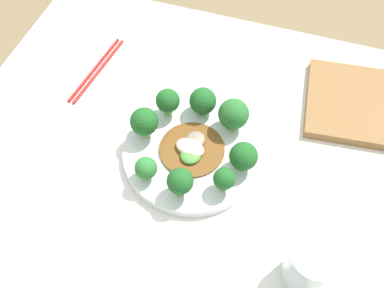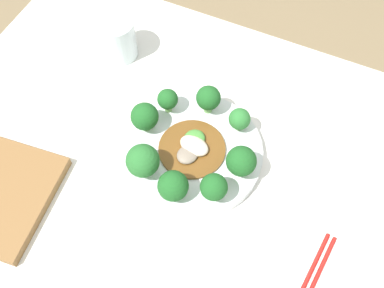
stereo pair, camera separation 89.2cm
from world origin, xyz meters
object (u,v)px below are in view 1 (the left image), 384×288
broccoli_southwest (146,168)px  broccoli_northwest (168,101)px  broccoli_northeast (234,114)px  chopsticks (97,70)px  broccoli_west (144,122)px  broccoli_north (203,101)px  broccoli_southeast (224,179)px  cutting_board (375,107)px  plate (192,153)px  drinking_glass (310,265)px  broccoli_east (243,157)px  broccoli_south (180,182)px  stirfry_center (192,148)px

broccoli_southwest → broccoli_northwest: size_ratio=0.79×
broccoli_northeast → chopsticks: bearing=167.5°
broccoli_west → broccoli_northwest: bearing=69.6°
broccoli_north → broccoli_southeast: bearing=-60.8°
chopsticks → broccoli_northeast: bearing=-12.5°
broccoli_northeast → cutting_board: 0.31m
plate → chopsticks: (-0.27, 0.15, -0.01)m
broccoli_northeast → broccoli_northwest: broccoli_northeast is taller
broccoli_north → drinking_glass: drinking_glass is taller
broccoli_southeast → broccoli_northeast: 0.14m
broccoli_east → plate: bearing=175.5°
broccoli_southeast → cutting_board: broccoli_southeast is taller
broccoli_south → broccoli_northwest: (-0.08, 0.16, -0.00)m
broccoli_south → broccoli_northwest: size_ratio=1.02×
plate → broccoli_south: bearing=-84.4°
plate → stirfry_center: size_ratio=2.12×
broccoli_southwest → broccoli_northeast: bearing=53.3°
plate → broccoli_north: broccoli_north is taller
broccoli_south → chopsticks: size_ratio=0.31×
broccoli_southeast → broccoli_northwest: size_ratio=0.88×
broccoli_northeast → broccoli_east: 0.09m
broccoli_east → broccoli_north: size_ratio=1.04×
broccoli_north → broccoli_northeast: bearing=-15.3°
plate → chopsticks: 0.31m
plate → broccoli_northeast: broccoli_northeast is taller
broccoli_south → cutting_board: bearing=45.5°
broccoli_east → chopsticks: broccoli_east is taller
broccoli_north → chopsticks: bearing=168.3°
broccoli_east → broccoli_northwest: same height
broccoli_southwest → broccoli_south: bearing=-10.3°
broccoli_east → broccoli_north: broccoli_east is taller
broccoli_northeast → drinking_glass: same height
plate → broccoli_southwest: (-0.06, -0.08, 0.04)m
broccoli_southwest → broccoli_west: bearing=112.7°
broccoli_northeast → chopsticks: broccoli_northeast is taller
plate → broccoli_east: broccoli_east is taller
broccoli_south → broccoli_east: (0.09, 0.09, -0.00)m
broccoli_east → broccoli_northwest: size_ratio=1.01×
cutting_board → plate: bearing=-145.0°
broccoli_northeast → cutting_board: size_ratio=0.24×
broccoli_west → broccoli_southwest: 0.10m
broccoli_south → broccoli_northeast: broccoli_northeast is taller
drinking_glass → cutting_board: (0.08, 0.39, -0.04)m
plate → broccoli_northwest: 0.11m
drinking_glass → broccoli_northeast: bearing=128.2°
broccoli_south → broccoli_southeast: bearing=24.2°
broccoli_southeast → chopsticks: bearing=148.9°
broccoli_southeast → broccoli_west: bearing=158.6°
broccoli_northeast → broccoli_north: bearing=164.7°
broccoli_southwest → chopsticks: broccoli_southwest is taller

